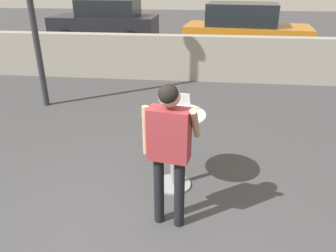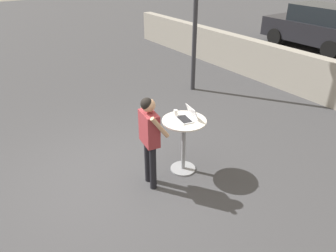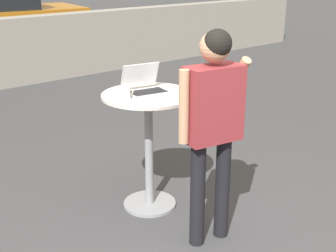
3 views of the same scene
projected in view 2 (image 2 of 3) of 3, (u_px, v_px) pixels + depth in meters
name	position (u px, v px, depth m)	size (l,w,h in m)	color
ground_plane	(114.00, 180.00, 5.68)	(50.00, 50.00, 0.00)	#3D3D3F
pavement_kerb	(321.00, 80.00, 8.43)	(16.97, 0.35, 1.13)	gray
cafe_table	(184.00, 136.00, 5.63)	(0.76, 0.76, 1.00)	gray
laptop	(187.00, 117.00, 5.48)	(0.37, 0.34, 0.22)	silver
coffee_mug	(176.00, 113.00, 5.62)	(0.11, 0.07, 0.10)	white
standing_person	(149.00, 132.00, 5.11)	(0.58, 0.33, 1.60)	black
parked_car_further_down	(318.00, 27.00, 12.90)	(4.03, 2.00, 1.67)	black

